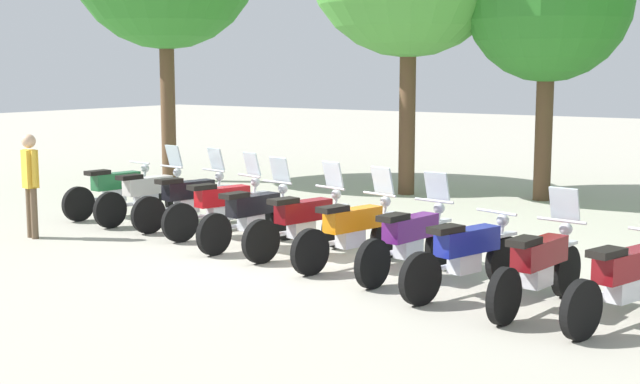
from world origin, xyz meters
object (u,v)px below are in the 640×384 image
Objects in this scene: motorcycle_7 at (410,239)px; person_0 at (30,177)px; motorcycle_0 at (115,190)px; motorcycle_2 at (188,199)px; motorcycle_1 at (148,194)px; motorcycle_4 at (253,214)px; motorcycle_5 at (303,221)px; motorcycle_6 at (352,230)px; motorcycle_9 at (539,266)px; motorcycle_10 at (625,279)px; motorcycle_8 at (466,254)px; motorcycle_3 at (222,205)px.

person_0 is (-6.44, -1.07, 0.49)m from motorcycle_7.
motorcycle_2 is (1.99, -0.15, 0.01)m from motorcycle_0.
motorcycle_1 is 1.00m from motorcycle_2.
motorcycle_4 is at bearing -93.36° from motorcycle_0.
person_0 is (-1.49, -2.14, 0.49)m from motorcycle_2.
motorcycle_7 is (2.98, -0.39, 0.00)m from motorcycle_4.
motorcycle_5 is 1.01m from motorcycle_6.
person_0 is at bearing 114.90° from motorcycle_6.
motorcycle_9 is at bearing -73.21° from person_0.
motorcycle_0 is 9.11m from motorcycle_9.
motorcycle_0 is 1.01× the size of motorcycle_6.
motorcycle_7 is (0.99, -0.13, 0.00)m from motorcycle_6.
motorcycle_0 is 1.01× the size of motorcycle_5.
motorcycle_2 and motorcycle_9 have the same top height.
motorcycle_8 is at bearing 98.50° from motorcycle_10.
motorcycle_1 is 1.02× the size of motorcycle_3.
motorcycle_3 is 0.99× the size of motorcycle_6.
motorcycle_0 is at bearing 98.07° from motorcycle_3.
motorcycle_10 is (8.93, -1.75, 0.00)m from motorcycle_1.
motorcycle_4 is 3.79m from person_0.
motorcycle_7 is (4.96, -1.07, 0.00)m from motorcycle_2.
motorcycle_1 and motorcycle_7 have the same top height.
motorcycle_6 reaches higher than motorcycle_0.
motorcycle_3 is 0.98× the size of motorcycle_9.
motorcycle_9 is 8.45m from person_0.
motorcycle_3 is 6.10m from motorcycle_9.
motorcycle_5 is 1.01× the size of motorcycle_10.
motorcycle_6 is at bearing 91.03° from motorcycle_8.
motorcycle_7 is at bearing -85.08° from motorcycle_6.
motorcycle_1 is 1.02× the size of motorcycle_10.
person_0 reaches higher than motorcycle_5.
motorcycle_2 is 8.13m from motorcycle_10.
motorcycle_10 is (7.94, -1.74, 0.00)m from motorcycle_2.
motorcycle_5 and motorcycle_10 have the same top height.
motorcycle_1 is 9.10m from motorcycle_10.
motorcycle_3 is 1.00× the size of motorcycle_10.
motorcycle_4 is 1.03× the size of motorcycle_8.
motorcycle_9 is (8.93, -1.79, 0.01)m from motorcycle_0.
motorcycle_2 is 1.00× the size of motorcycle_5.
motorcycle_10 is (2.98, -0.67, 0.00)m from motorcycle_7.
motorcycle_7 is 2.06m from motorcycle_9.
motorcycle_6 reaches higher than motorcycle_8.
person_0 is at bearing 157.96° from motorcycle_2.
motorcycle_1 reaches higher than motorcycle_0.
motorcycle_0 is at bearing 92.10° from motorcycle_6.
motorcycle_10 is at bearing -74.15° from person_0.
motorcycle_10 is at bearing -93.08° from motorcycle_1.
motorcycle_2 and motorcycle_7 have the same top height.
motorcycle_5 is (1.00, -0.05, 0.00)m from motorcycle_4.
motorcycle_3 is at bearing 73.60° from motorcycle_4.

